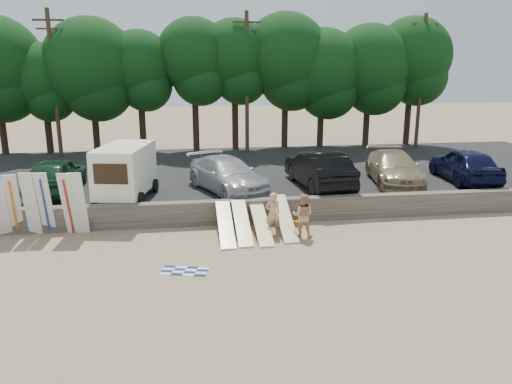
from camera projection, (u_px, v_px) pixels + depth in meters
ground at (248, 248)px, 18.16m from camera, size 120.00×120.00×0.00m
seawall at (239, 211)px, 20.91m from camera, size 44.00×0.50×1.00m
parking_lot at (224, 176)px, 28.12m from camera, size 44.00×14.50×0.70m
treeline at (214, 63)px, 33.33m from camera, size 33.69×6.20×9.18m
utility_poles at (247, 80)px, 32.38m from camera, size 25.80×0.26×9.00m
box_trailer at (125, 169)px, 21.79m from camera, size 2.68×3.99×2.36m
car_1 at (56, 175)px, 22.96m from camera, size 2.16×4.90×1.64m
car_2 at (227, 175)px, 23.22m from camera, size 4.03×5.76×1.55m
car_3 at (319, 169)px, 23.93m from camera, size 2.35×5.54×1.78m
car_4 at (394, 168)px, 24.76m from camera, size 3.05×5.60×1.54m
car_5 at (465, 165)px, 25.10m from camera, size 2.42×5.16×1.71m
surfboard_upright_3 at (0, 207)px, 18.90m from camera, size 0.55×0.82×2.51m
surfboard_upright_4 at (14, 205)px, 19.09m from camera, size 0.61×0.80×2.53m
surfboard_upright_5 at (31, 204)px, 19.16m from camera, size 0.53×0.56×2.57m
surfboard_upright_6 at (45, 204)px, 19.25m from camera, size 0.53×0.63×2.55m
surfboard_upright_7 at (69, 204)px, 19.22m from camera, size 0.59×0.72×2.55m
surfboard_upright_8 at (79, 203)px, 19.25m from camera, size 0.56×0.65×2.56m
surfboard_low_0 at (225, 224)px, 19.20m from camera, size 0.56×2.86×1.05m
surfboard_low_1 at (242, 223)px, 19.39m from camera, size 0.56×2.86×1.04m
surfboard_low_2 at (261, 224)px, 19.45m from camera, size 0.56×2.90×0.90m
surfboard_low_3 at (285, 218)px, 19.77m from camera, size 0.56×2.82×1.17m
beachgoer_a at (273, 213)px, 19.49m from camera, size 0.68×0.50×1.69m
beachgoer_b at (303, 215)px, 19.18m from camera, size 1.00×0.88×1.71m
cooler at (232, 226)px, 20.13m from camera, size 0.44×0.38×0.32m
gear_bag at (297, 223)px, 20.62m from camera, size 0.37×0.34×0.22m
beach_towel at (185, 271)px, 16.17m from camera, size 1.83×1.83×0.00m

